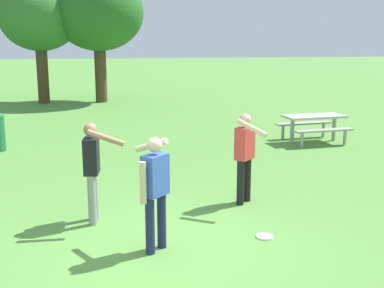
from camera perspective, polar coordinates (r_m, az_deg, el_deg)
name	(u,v)px	position (r m, az deg, el deg)	size (l,w,h in m)	color
ground_plane	(162,248)	(7.43, -3.36, -11.63)	(120.00, 120.00, 0.00)	#568E3D
person_thrower	(245,151)	(9.09, 6.01, -0.83)	(0.48, 0.84, 1.64)	black
person_catcher	(155,185)	(7.05, -4.23, -4.64)	(0.48, 0.84, 1.64)	#1E234C
person_bystander	(93,165)	(8.27, -11.12, -2.32)	(0.67, 0.66, 1.64)	gray
frisbee	(265,237)	(7.87, 8.18, -10.26)	(0.26, 0.26, 0.03)	white
picnic_table_near	(314,123)	(14.78, 13.53, 2.36)	(1.87, 1.63, 0.77)	#B2ADA3
tree_broad_center	(39,18)	(23.58, -16.80, 13.42)	(3.45, 3.45, 5.22)	#4C3823
tree_far_right	(98,13)	(23.34, -10.48, 14.29)	(3.98, 3.98, 5.66)	#4C3823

